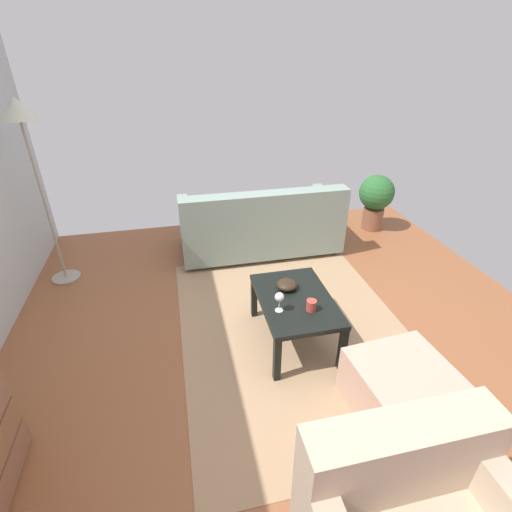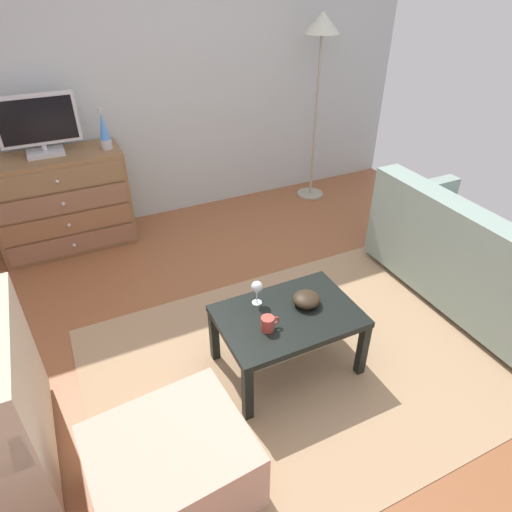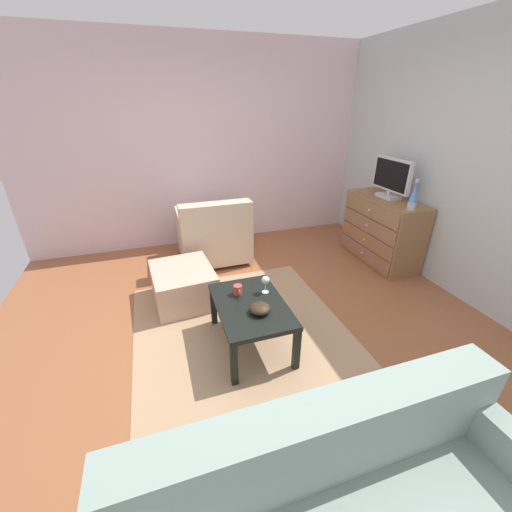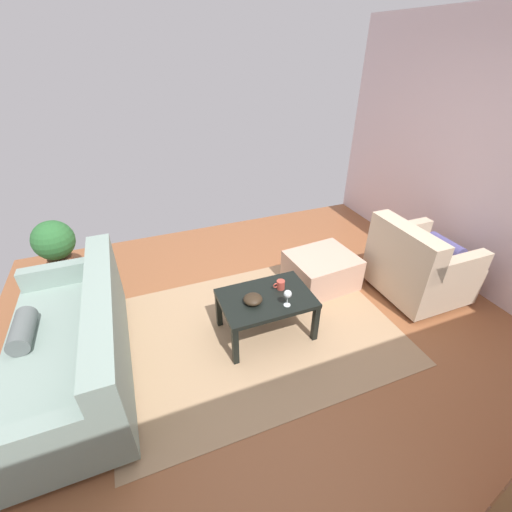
% 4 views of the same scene
% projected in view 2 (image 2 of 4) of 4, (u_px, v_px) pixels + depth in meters
% --- Properties ---
extents(ground_plane, '(5.20, 4.96, 0.05)m').
position_uv_depth(ground_plane, '(259.00, 356.00, 2.93)').
color(ground_plane, '#965835').
extents(wall_accent_rear, '(5.20, 0.12, 2.67)m').
position_uv_depth(wall_accent_rear, '(147.00, 71.00, 3.86)').
color(wall_accent_rear, '#B7BFC0').
rests_on(wall_accent_rear, ground_plane).
extents(area_rug, '(2.60, 1.90, 0.01)m').
position_uv_depth(area_rug, '(301.00, 363.00, 2.84)').
color(area_rug, tan).
rests_on(area_rug, ground_plane).
extents(dresser, '(1.08, 0.49, 0.84)m').
position_uv_depth(dresser, '(63.00, 202.00, 3.80)').
color(dresser, olive).
rests_on(dresser, ground_plane).
extents(tv, '(0.60, 0.18, 0.47)m').
position_uv_depth(tv, '(38.00, 125.00, 3.44)').
color(tv, silver).
rests_on(tv, dresser).
extents(lava_lamp, '(0.09, 0.09, 0.33)m').
position_uv_depth(lava_lamp, '(104.00, 131.00, 3.61)').
color(lava_lamp, '#B7B7BC').
rests_on(lava_lamp, dresser).
extents(coffee_table, '(0.82, 0.56, 0.42)m').
position_uv_depth(coffee_table, '(288.00, 321.00, 2.64)').
color(coffee_table, black).
rests_on(coffee_table, ground_plane).
extents(wine_glass, '(0.07, 0.07, 0.16)m').
position_uv_depth(wine_glass, '(257.00, 287.00, 2.63)').
color(wine_glass, silver).
rests_on(wine_glass, coffee_table).
extents(mug, '(0.11, 0.08, 0.08)m').
position_uv_depth(mug, '(268.00, 323.00, 2.47)').
color(mug, '#B54437').
rests_on(mug, coffee_table).
extents(bowl_decorative, '(0.17, 0.17, 0.07)m').
position_uv_depth(bowl_decorative, '(306.00, 299.00, 2.66)').
color(bowl_decorative, '#302417').
rests_on(bowl_decorative, coffee_table).
extents(couch_large, '(0.85, 1.80, 0.81)m').
position_uv_depth(couch_large, '(489.00, 268.00, 3.17)').
color(couch_large, '#332319').
rests_on(couch_large, ground_plane).
extents(ottoman, '(0.75, 0.65, 0.37)m').
position_uv_depth(ottoman, '(172.00, 466.00, 2.07)').
color(ottoman, '#D0A48D').
rests_on(ottoman, ground_plane).
extents(standing_lamp, '(0.32, 0.32, 1.77)m').
position_uv_depth(standing_lamp, '(321.00, 42.00, 4.04)').
color(standing_lamp, '#A59E8C').
rests_on(standing_lamp, ground_plane).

